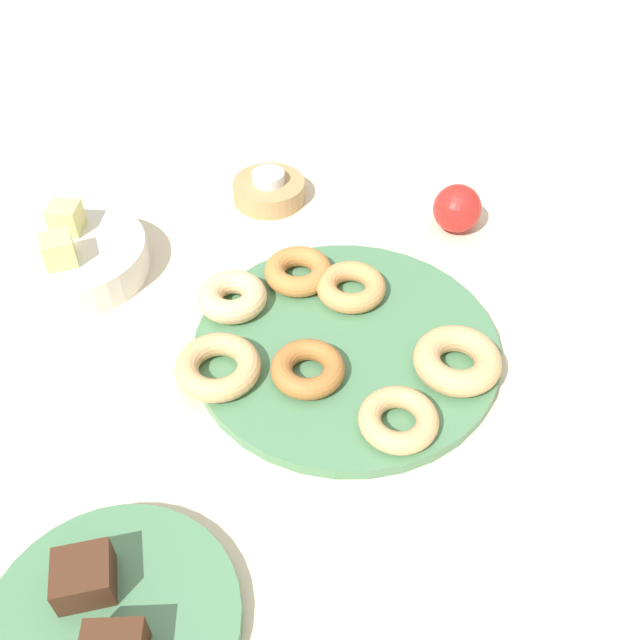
{
  "coord_description": "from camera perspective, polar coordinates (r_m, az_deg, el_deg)",
  "views": [
    {
      "loc": [
        -0.55,
        -0.02,
        0.58
      ],
      "look_at": [
        0.0,
        0.03,
        0.04
      ],
      "focal_mm": 39.45,
      "sensor_mm": 36.0,
      "label": 1
    }
  ],
  "objects": [
    {
      "name": "fruit_bowl",
      "position": [
        0.93,
        -19.21,
        4.68
      ],
      "size": [
        0.18,
        0.18,
        0.04
      ],
      "primitive_type": "cylinder",
      "color": "silver",
      "rests_on": "ground_plane"
    },
    {
      "name": "ground_plane",
      "position": [
        0.8,
        2.14,
        -2.41
      ],
      "size": [
        2.4,
        2.4,
        0.0
      ],
      "primitive_type": "plane",
      "color": "beige"
    },
    {
      "name": "donut_plate",
      "position": [
        0.79,
        2.16,
        -2.05
      ],
      "size": [
        0.34,
        0.34,
        0.01
      ],
      "primitive_type": "cylinder",
      "color": "#4C7F56",
      "rests_on": "ground_plane"
    },
    {
      "name": "candle_holder",
      "position": [
        1.02,
        -4.15,
        10.41
      ],
      "size": [
        0.1,
        0.1,
        0.03
      ],
      "primitive_type": "cylinder",
      "color": "tan",
      "rests_on": "ground_plane"
    },
    {
      "name": "cake_plate",
      "position": [
        0.64,
        -16.51,
        -22.63
      ],
      "size": [
        0.21,
        0.21,
        0.02
      ],
      "primitive_type": "cylinder",
      "color": "#4C7F56",
      "rests_on": "ground_plane"
    },
    {
      "name": "donut_5",
      "position": [
        0.84,
        2.87,
        2.67
      ],
      "size": [
        0.11,
        0.11,
        0.02
      ],
      "primitive_type": "torus",
      "rotation": [
        0.0,
        0.0,
        1.95
      ],
      "color": "tan",
      "rests_on": "donut_plate"
    },
    {
      "name": "donut_4",
      "position": [
        0.83,
        -7.12,
        1.88
      ],
      "size": [
        0.09,
        0.09,
        0.03
      ],
      "primitive_type": "torus",
      "rotation": [
        0.0,
        0.0,
        1.4
      ],
      "color": "#EABC84",
      "rests_on": "donut_plate"
    },
    {
      "name": "donut_0",
      "position": [
        0.71,
        6.38,
        -8.03
      ],
      "size": [
        0.1,
        0.1,
        0.02
      ],
      "primitive_type": "torus",
      "rotation": [
        0.0,
        0.0,
        1.82
      ],
      "color": "tan",
      "rests_on": "donut_plate"
    },
    {
      "name": "melon_chunk_left",
      "position": [
        0.89,
        -20.45,
        5.32
      ],
      "size": [
        0.05,
        0.05,
        0.04
      ],
      "primitive_type": "cube",
      "rotation": [
        0.0,
        0.0,
        0.44
      ],
      "color": "#DBD67A",
      "rests_on": "fruit_bowl"
    },
    {
      "name": "donut_6",
      "position": [
        0.75,
        -0.99,
        -3.98
      ],
      "size": [
        0.11,
        0.11,
        0.02
      ],
      "primitive_type": "torus",
      "rotation": [
        0.0,
        0.0,
        1.07
      ],
      "color": "#AD6B33",
      "rests_on": "donut_plate"
    },
    {
      "name": "donut_1",
      "position": [
        0.75,
        -8.28,
        -3.78
      ],
      "size": [
        0.11,
        0.11,
        0.03
      ],
      "primitive_type": "torus",
      "rotation": [
        0.0,
        0.0,
        1.31
      ],
      "color": "tan",
      "rests_on": "donut_plate"
    },
    {
      "name": "donut_3",
      "position": [
        0.86,
        -1.77,
        3.97
      ],
      "size": [
        0.12,
        0.12,
        0.03
      ],
      "primitive_type": "torus",
      "rotation": [
        0.0,
        0.0,
        5.69
      ],
      "color": "#BC7A3D",
      "rests_on": "donut_plate"
    },
    {
      "name": "brownie_far",
      "position": [
        0.64,
        -18.61,
        -19.13
      ],
      "size": [
        0.06,
        0.06,
        0.03
      ],
      "primitive_type": "cube",
      "rotation": [
        0.0,
        0.0,
        0.31
      ],
      "color": "#472819",
      "rests_on": "cake_plate"
    },
    {
      "name": "donut_2",
      "position": [
        0.76,
        11.08,
        -3.23
      ],
      "size": [
        0.12,
        0.12,
        0.03
      ],
      "primitive_type": "torus",
      "rotation": [
        0.0,
        0.0,
        1.21
      ],
      "color": "tan",
      "rests_on": "donut_plate"
    },
    {
      "name": "melon_chunk_right",
      "position": [
        0.94,
        -19.91,
        7.78
      ],
      "size": [
        0.04,
        0.04,
        0.04
      ],
      "primitive_type": "cube",
      "rotation": [
        0.0,
        0.0,
        0.03
      ],
      "color": "#DBD67A",
      "rests_on": "fruit_bowl"
    },
    {
      "name": "tealight",
      "position": [
        1.01,
        -4.22,
        11.45
      ],
      "size": [
        0.05,
        0.05,
        0.01
      ],
      "primitive_type": "cylinder",
      "color": "silver",
      "rests_on": "candle_holder"
    },
    {
      "name": "apple",
      "position": [
        0.97,
        11.07,
        8.86
      ],
      "size": [
        0.06,
        0.06,
        0.06
      ],
      "primitive_type": "sphere",
      "color": "red",
      "rests_on": "ground_plane"
    }
  ]
}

